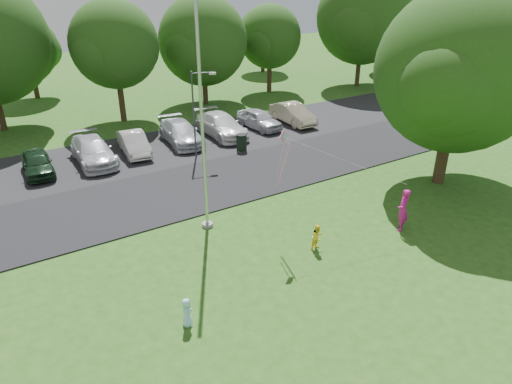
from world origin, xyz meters
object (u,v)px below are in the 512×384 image
big_tree (458,74)px  child_blue (187,312)px  flagpole (203,137)px  kite (286,149)px  trash_can (242,143)px  child_yellow (317,237)px  street_lamp (197,107)px  woman (403,210)px

big_tree → child_blue: 17.12m
flagpole → kite: flagpole is taller
flagpole → kite: 3.48m
trash_can → child_yellow: 11.94m
child_blue → trash_can: bearing=-24.8°
street_lamp → big_tree: 14.09m
flagpole → trash_can: bearing=50.2°
flagpole → kite: size_ratio=1.96×
street_lamp → kite: (-1.11, -10.50, 0.89)m
flagpole → child_yellow: size_ratio=8.98×
trash_can → flagpole: bearing=-129.8°
kite → woman: bearing=-46.9°
trash_can → big_tree: bearing=-56.9°
flagpole → child_yellow: (2.94, -4.06, -3.61)m
child_blue → flagpole: bearing=-20.4°
trash_can → woman: size_ratio=0.56×
trash_can → child_yellow: (-3.25, -11.49, 0.01)m
trash_can → big_tree: (6.44, -9.87, 5.23)m
street_lamp → kite: 10.59m
woman → child_blue: woman is taller
street_lamp → child_blue: street_lamp is taller
woman → child_blue: 10.49m
trash_can → big_tree: size_ratio=0.11×
trash_can → kite: kite is taller
flagpole → child_blue: (-3.40, -5.35, -3.66)m
child_yellow → kite: size_ratio=0.22×
woman → child_yellow: woman is taller
flagpole → woman: size_ratio=5.22×
child_blue → kite: bearing=-52.1°
big_tree → woman: big_tree is taller
kite → flagpole: bearing=111.2°
trash_can → big_tree: big_tree is taller
flagpole → child_yellow: 6.18m
flagpole → big_tree: 12.96m
child_blue → kite: kite is taller
big_tree → kite: big_tree is taller
street_lamp → big_tree: size_ratio=0.52×
woman → kite: size_ratio=0.38×
child_yellow → kite: (-0.58, 1.51, 3.45)m
woman → child_yellow: 4.21m
woman → flagpole: bearing=-74.3°
trash_can → street_lamp: bearing=169.3°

